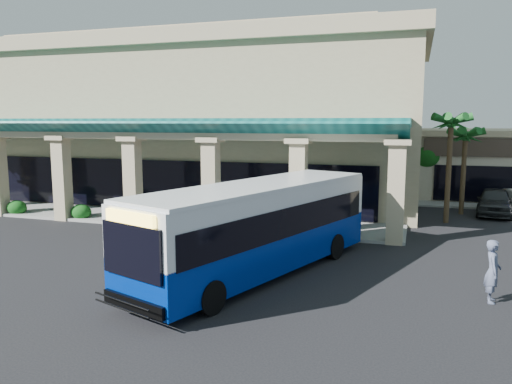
% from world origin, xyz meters
% --- Properties ---
extents(ground, '(110.00, 110.00, 0.00)m').
position_xyz_m(ground, '(0.00, 0.00, 0.00)').
color(ground, black).
extents(main_building, '(30.80, 14.80, 11.35)m').
position_xyz_m(main_building, '(-8.00, 16.00, 5.67)').
color(main_building, tan).
rests_on(main_building, ground).
extents(arcade, '(30.00, 6.20, 5.70)m').
position_xyz_m(arcade, '(-8.00, 6.80, 2.85)').
color(arcade, '#0F5B59').
rests_on(arcade, ground).
extents(palm_0, '(2.40, 2.40, 6.60)m').
position_xyz_m(palm_0, '(8.50, 11.00, 3.30)').
color(palm_0, '#154F1B').
rests_on(palm_0, ground).
extents(palm_1, '(2.40, 2.40, 5.80)m').
position_xyz_m(palm_1, '(9.50, 14.00, 2.90)').
color(palm_1, '#154F1B').
rests_on(palm_1, ground).
extents(broadleaf_tree, '(2.60, 2.60, 4.81)m').
position_xyz_m(broadleaf_tree, '(7.50, 19.00, 2.41)').
color(broadleaf_tree, '#104911').
rests_on(broadleaf_tree, ground).
extents(transit_bus, '(6.60, 12.14, 3.32)m').
position_xyz_m(transit_bus, '(1.48, -1.00, 1.66)').
color(transit_bus, '#00238D').
rests_on(transit_bus, ground).
extents(pedestrian, '(0.49, 0.73, 1.96)m').
position_xyz_m(pedestrian, '(9.18, -1.51, 0.98)').
color(pedestrian, slate).
rests_on(pedestrian, ground).
extents(car_silver, '(2.53, 4.95, 1.61)m').
position_xyz_m(car_silver, '(11.35, 14.34, 0.81)').
color(car_silver, '#2D2F31').
rests_on(car_silver, ground).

